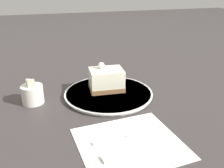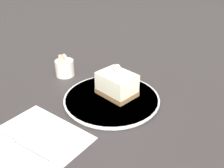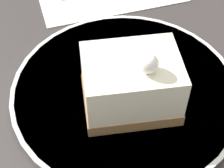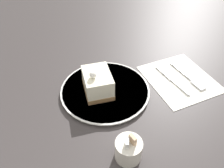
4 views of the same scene
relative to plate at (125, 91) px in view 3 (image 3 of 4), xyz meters
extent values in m
plane|color=#383333|center=(0.03, 0.02, -0.01)|extent=(4.00, 4.00, 0.00)
cylinder|color=silver|center=(0.00, 0.00, 0.00)|extent=(0.26, 0.26, 0.01)
cylinder|color=silver|center=(0.00, 0.00, 0.00)|extent=(0.27, 0.27, 0.00)
cube|color=olive|center=(0.02, 0.00, 0.01)|extent=(0.09, 0.11, 0.01)
cube|color=white|center=(0.02, 0.00, 0.05)|extent=(0.08, 0.11, 0.05)
sphere|color=white|center=(0.04, 0.01, 0.08)|extent=(0.02, 0.02, 0.02)
camera|label=1|loc=(-0.68, 0.19, 0.33)|focal=40.00mm
camera|label=2|loc=(-0.45, -0.40, 0.39)|focal=40.00mm
camera|label=3|loc=(0.28, -0.08, 0.35)|focal=60.00mm
camera|label=4|loc=(0.14, 0.47, 0.47)|focal=35.00mm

